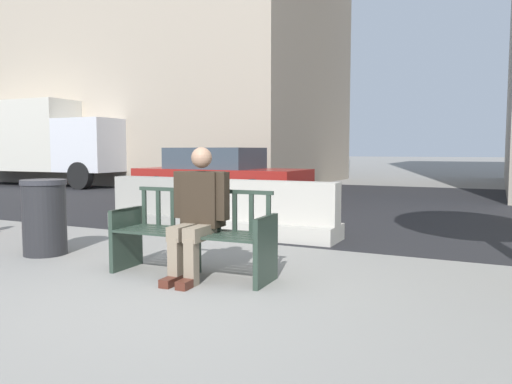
{
  "coord_description": "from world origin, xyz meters",
  "views": [
    {
      "loc": [
        2.52,
        -3.44,
        1.28
      ],
      "look_at": [
        -0.27,
        2.29,
        0.75
      ],
      "focal_mm": 35.0,
      "sensor_mm": 36.0,
      "label": 1
    }
  ],
  "objects_px": {
    "jersey_barrier_centre": "(272,215)",
    "delivery_truck": "(41,139)",
    "car_sedan_mid": "(219,174)",
    "jersey_barrier_left": "(169,208)",
    "trash_bin": "(44,217)",
    "seated_person": "(198,210)",
    "street_bench": "(193,237)"
  },
  "relations": [
    {
      "from": "car_sedan_mid",
      "to": "trash_bin",
      "type": "distance_m",
      "value": 6.79
    },
    {
      "from": "seated_person",
      "to": "trash_bin",
      "type": "distance_m",
      "value": 2.33
    },
    {
      "from": "delivery_truck",
      "to": "trash_bin",
      "type": "height_order",
      "value": "delivery_truck"
    },
    {
      "from": "car_sedan_mid",
      "to": "trash_bin",
      "type": "relative_size",
      "value": 4.79
    },
    {
      "from": "jersey_barrier_left",
      "to": "delivery_truck",
      "type": "bearing_deg",
      "value": 148.35
    },
    {
      "from": "jersey_barrier_centre",
      "to": "trash_bin",
      "type": "relative_size",
      "value": 2.16
    },
    {
      "from": "jersey_barrier_centre",
      "to": "trash_bin",
      "type": "bearing_deg",
      "value": -131.81
    },
    {
      "from": "jersey_barrier_centre",
      "to": "jersey_barrier_left",
      "type": "xyz_separation_m",
      "value": [
        -1.9,
        0.1,
        0.0
      ]
    },
    {
      "from": "car_sedan_mid",
      "to": "delivery_truck",
      "type": "bearing_deg",
      "value": 166.57
    },
    {
      "from": "trash_bin",
      "to": "jersey_barrier_left",
      "type": "bearing_deg",
      "value": 86.6
    },
    {
      "from": "jersey_barrier_centre",
      "to": "delivery_truck",
      "type": "bearing_deg",
      "value": 152.14
    },
    {
      "from": "trash_bin",
      "to": "car_sedan_mid",
      "type": "bearing_deg",
      "value": 101.75
    },
    {
      "from": "seated_person",
      "to": "jersey_barrier_centre",
      "type": "xyz_separation_m",
      "value": [
        -0.27,
        2.4,
        -0.35
      ]
    },
    {
      "from": "car_sedan_mid",
      "to": "trash_bin",
      "type": "bearing_deg",
      "value": -78.25
    },
    {
      "from": "seated_person",
      "to": "jersey_barrier_centre",
      "type": "distance_m",
      "value": 2.44
    },
    {
      "from": "car_sedan_mid",
      "to": "seated_person",
      "type": "bearing_deg",
      "value": -61.36
    },
    {
      "from": "jersey_barrier_left",
      "to": "trash_bin",
      "type": "xyz_separation_m",
      "value": [
        -0.14,
        -2.38,
        0.13
      ]
    },
    {
      "from": "jersey_barrier_centre",
      "to": "car_sedan_mid",
      "type": "bearing_deg",
      "value": 128.12
    },
    {
      "from": "car_sedan_mid",
      "to": "street_bench",
      "type": "bearing_deg",
      "value": -61.83
    },
    {
      "from": "street_bench",
      "to": "seated_person",
      "type": "height_order",
      "value": "seated_person"
    },
    {
      "from": "street_bench",
      "to": "jersey_barrier_centre",
      "type": "bearing_deg",
      "value": 94.21
    },
    {
      "from": "car_sedan_mid",
      "to": "delivery_truck",
      "type": "height_order",
      "value": "delivery_truck"
    },
    {
      "from": "car_sedan_mid",
      "to": "delivery_truck",
      "type": "distance_m",
      "value": 9.11
    },
    {
      "from": "delivery_truck",
      "to": "jersey_barrier_centre",
      "type": "bearing_deg",
      "value": -27.86
    },
    {
      "from": "jersey_barrier_left",
      "to": "trash_bin",
      "type": "bearing_deg",
      "value": -93.4
    },
    {
      "from": "trash_bin",
      "to": "jersey_barrier_centre",
      "type": "bearing_deg",
      "value": 48.19
    },
    {
      "from": "jersey_barrier_centre",
      "to": "car_sedan_mid",
      "type": "relative_size",
      "value": 0.45
    },
    {
      "from": "street_bench",
      "to": "trash_bin",
      "type": "height_order",
      "value": "trash_bin"
    },
    {
      "from": "jersey_barrier_centre",
      "to": "jersey_barrier_left",
      "type": "relative_size",
      "value": 1.0
    },
    {
      "from": "car_sedan_mid",
      "to": "delivery_truck",
      "type": "xyz_separation_m",
      "value": [
        -8.81,
        2.1,
        1.01
      ]
    },
    {
      "from": "delivery_truck",
      "to": "street_bench",
      "type": "bearing_deg",
      "value": -35.4
    },
    {
      "from": "jersey_barrier_left",
      "to": "street_bench",
      "type": "bearing_deg",
      "value": -49.75
    }
  ]
}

